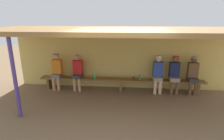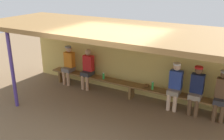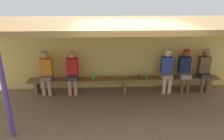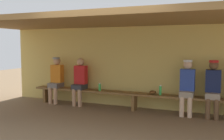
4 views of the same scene
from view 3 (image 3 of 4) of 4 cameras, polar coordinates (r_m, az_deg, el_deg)
The scene contains 13 objects.
ground_plane at distance 5.35m, azimuth 5.11°, elevation -13.20°, with size 24.00×24.00×0.00m, color brown.
back_wall at distance 6.71m, azimuth 3.18°, elevation 4.24°, with size 8.00×0.20×2.20m, color #D8BC60.
dugout_roof at distance 5.21m, azimuth 4.87°, elevation 12.65°, with size 8.00×2.80×0.12m, color olive.
support_post at distance 4.73m, azimuth -27.53°, elevation -5.07°, with size 0.10×0.10×2.20m, color #4C388C.
bench at distance 6.53m, azimuth 3.45°, elevation -2.87°, with size 6.00×0.36×0.46m.
player_in_blue at distance 6.67m, azimuth 14.87°, elevation 0.28°, with size 0.34×0.42×1.34m.
player_near_post at distance 6.86m, azimuth 19.48°, elevation 0.35°, with size 0.34×0.42×1.34m.
player_shirtless_tan at distance 6.44m, azimuth -10.89°, elevation -0.27°, with size 0.34×0.42×1.34m.
player_in_white at distance 6.60m, azimuth -17.73°, elevation -0.23°, with size 0.34×0.42×1.34m.
player_middle at distance 7.12m, azimuth 24.21°, elevation 0.41°, with size 0.34×0.42×1.34m.
water_bottle_green at distance 6.40m, azimuth -5.20°, elevation -1.72°, with size 0.07×0.07×0.21m.
water_bottle_blue at distance 6.53m, azimuth 9.53°, elevation -1.32°, with size 0.06×0.06×0.25m.
baseball_glove_worn at distance 6.57m, azimuth 7.67°, elevation -1.77°, with size 0.24×0.17×0.09m, color brown.
Camera 3 is at (-0.67, -4.43, 2.92)m, focal length 33.02 mm.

